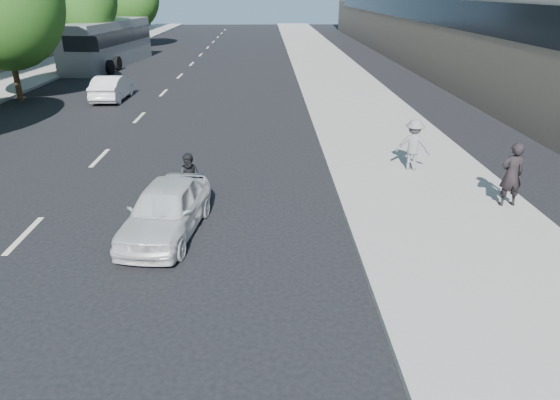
{
  "coord_description": "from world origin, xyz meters",
  "views": [
    {
      "loc": [
        -0.61,
        -8.94,
        5.49
      ],
      "look_at": [
        -0.33,
        1.02,
        1.27
      ],
      "focal_mm": 32.0,
      "sensor_mm": 36.0,
      "label": 1
    }
  ],
  "objects_px": {
    "white_sedan_mid": "(112,87)",
    "bus": "(108,44)",
    "jogger": "(413,145)",
    "motorcycle": "(191,181)",
    "pedestrian_woman": "(512,175)",
    "white_sedan_near": "(166,209)"
  },
  "relations": [
    {
      "from": "pedestrian_woman",
      "to": "white_sedan_near",
      "type": "bearing_deg",
      "value": 2.6
    },
    {
      "from": "white_sedan_mid",
      "to": "bus",
      "type": "bearing_deg",
      "value": -73.45
    },
    {
      "from": "jogger",
      "to": "motorcycle",
      "type": "xyz_separation_m",
      "value": [
        -6.72,
        -2.15,
        -0.33
      ]
    },
    {
      "from": "jogger",
      "to": "white_sedan_near",
      "type": "distance_m",
      "value": 8.15
    },
    {
      "from": "white_sedan_near",
      "to": "white_sedan_mid",
      "type": "distance_m",
      "value": 17.12
    },
    {
      "from": "white_sedan_mid",
      "to": "bus",
      "type": "relative_size",
      "value": 0.32
    },
    {
      "from": "white_sedan_near",
      "to": "bus",
      "type": "bearing_deg",
      "value": 115.92
    },
    {
      "from": "jogger",
      "to": "bus",
      "type": "bearing_deg",
      "value": -33.57
    },
    {
      "from": "white_sedan_near",
      "to": "white_sedan_mid",
      "type": "xyz_separation_m",
      "value": [
        -5.78,
        16.12,
        0.01
      ]
    },
    {
      "from": "white_sedan_mid",
      "to": "bus",
      "type": "xyz_separation_m",
      "value": [
        -3.82,
        13.08,
        0.98
      ]
    },
    {
      "from": "jogger",
      "to": "pedestrian_woman",
      "type": "distance_m",
      "value": 3.42
    },
    {
      "from": "jogger",
      "to": "motorcycle",
      "type": "relative_size",
      "value": 0.8
    },
    {
      "from": "jogger",
      "to": "bus",
      "type": "height_order",
      "value": "bus"
    },
    {
      "from": "bus",
      "to": "white_sedan_mid",
      "type": "bearing_deg",
      "value": -67.14
    },
    {
      "from": "jogger",
      "to": "bus",
      "type": "relative_size",
      "value": 0.13
    },
    {
      "from": "motorcycle",
      "to": "white_sedan_mid",
      "type": "bearing_deg",
      "value": 111.56
    },
    {
      "from": "pedestrian_woman",
      "to": "white_sedan_mid",
      "type": "height_order",
      "value": "pedestrian_woman"
    },
    {
      "from": "motorcycle",
      "to": "jogger",
      "type": "bearing_deg",
      "value": 16.03
    },
    {
      "from": "pedestrian_woman",
      "to": "bus",
      "type": "relative_size",
      "value": 0.14
    },
    {
      "from": "pedestrian_woman",
      "to": "bus",
      "type": "height_order",
      "value": "bus"
    },
    {
      "from": "jogger",
      "to": "motorcycle",
      "type": "height_order",
      "value": "jogger"
    },
    {
      "from": "pedestrian_woman",
      "to": "bus",
      "type": "distance_m",
      "value": 33.56
    }
  ]
}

